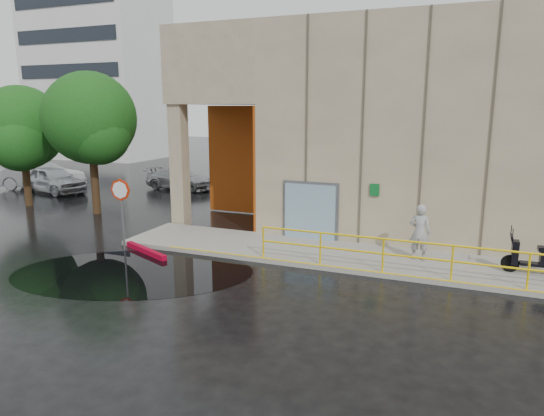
{
  "coord_description": "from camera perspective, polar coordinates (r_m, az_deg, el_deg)",
  "views": [
    {
      "loc": [
        5.31,
        -10.65,
        4.92
      ],
      "look_at": [
        -0.14,
        3.0,
        1.83
      ],
      "focal_mm": 32.0,
      "sensor_mm": 36.0,
      "label": 1
    }
  ],
  "objects": [
    {
      "name": "ground",
      "position": [
        12.88,
        -4.46,
        -10.63
      ],
      "size": [
        120.0,
        120.0,
        0.0
      ],
      "primitive_type": "plane",
      "color": "black",
      "rests_on": "ground"
    },
    {
      "name": "sidewalk",
      "position": [
        15.96,
        16.09,
        -6.28
      ],
      "size": [
        20.0,
        3.0,
        0.15
      ],
      "primitive_type": "cube",
      "color": "gray",
      "rests_on": "ground"
    },
    {
      "name": "building",
      "position": [
        21.65,
        21.47,
        9.17
      ],
      "size": [
        20.0,
        10.17,
        8.0
      ],
      "color": "gray",
      "rests_on": "ground"
    },
    {
      "name": "guardrail",
      "position": [
        14.48,
        16.66,
        -5.68
      ],
      "size": [
        9.56,
        0.06,
        1.03
      ],
      "color": "yellow",
      "rests_on": "sidewalk"
    },
    {
      "name": "distant_building",
      "position": [
        51.07,
        -19.62,
        14.11
      ],
      "size": [
        12.0,
        8.08,
        15.0
      ],
      "color": "silver",
      "rests_on": "ground"
    },
    {
      "name": "person",
      "position": [
        15.92,
        16.99,
        -2.74
      ],
      "size": [
        0.69,
        0.48,
        1.79
      ],
      "primitive_type": "imported",
      "rotation": [
        0.0,
        0.0,
        3.06
      ],
      "color": "#9C9CA0",
      "rests_on": "sidewalk"
    },
    {
      "name": "scooter",
      "position": [
        15.87,
        28.71,
        -4.19
      ],
      "size": [
        1.76,
        0.59,
        1.36
      ],
      "rotation": [
        0.0,
        0.0,
        0.02
      ],
      "color": "black",
      "rests_on": "sidewalk"
    },
    {
      "name": "stop_sign",
      "position": [
        17.31,
        -17.35,
        1.08
      ],
      "size": [
        0.76,
        0.11,
        2.52
      ],
      "rotation": [
        0.0,
        0.0,
        -0.34
      ],
      "color": "slate",
      "rests_on": "ground"
    },
    {
      "name": "red_curb",
      "position": [
        17.15,
        -14.62,
        -4.88
      ],
      "size": [
        2.26,
        1.17,
        0.18
      ],
      "primitive_type": "cube",
      "rotation": [
        0.0,
        0.0,
        -0.43
      ],
      "color": "#9D021D",
      "rests_on": "ground"
    },
    {
      "name": "puddle",
      "position": [
        15.37,
        -16.01,
        -7.26
      ],
      "size": [
        8.36,
        6.7,
        0.01
      ],
      "primitive_type": "cube",
      "rotation": [
        0.0,
        0.0,
        0.35
      ],
      "color": "black",
      "rests_on": "ground"
    },
    {
      "name": "car_a",
      "position": [
        30.83,
        -24.33,
        3.06
      ],
      "size": [
        4.76,
        2.77,
        1.52
      ],
      "primitive_type": "imported",
      "rotation": [
        0.0,
        0.0,
        1.34
      ],
      "color": "silver",
      "rests_on": "ground"
    },
    {
      "name": "car_b",
      "position": [
        32.57,
        -25.54,
        3.47
      ],
      "size": [
        5.23,
        3.2,
        1.63
      ],
      "primitive_type": "imported",
      "rotation": [
        0.0,
        0.0,
        1.89
      ],
      "color": "#BEBDBF",
      "rests_on": "ground"
    },
    {
      "name": "car_c",
      "position": [
        29.8,
        -10.79,
        3.39
      ],
      "size": [
        4.43,
        2.01,
        1.26
      ],
      "primitive_type": "imported",
      "rotation": [
        0.0,
        0.0,
        1.51
      ],
      "color": "#A9ABB1",
      "rests_on": "ground"
    },
    {
      "name": "tree_near",
      "position": [
        23.49,
        -20.41,
        9.47
      ],
      "size": [
        4.14,
        4.14,
        6.47
      ],
      "rotation": [
        0.0,
        0.0,
        0.32
      ],
      "color": "black",
      "rests_on": "ground"
    },
    {
      "name": "tree_far",
      "position": [
        26.78,
        -27.45,
        8.02
      ],
      "size": [
        4.09,
        4.12,
        5.94
      ],
      "rotation": [
        0.0,
        0.0,
        -0.43
      ],
      "color": "black",
      "rests_on": "ground"
    }
  ]
}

